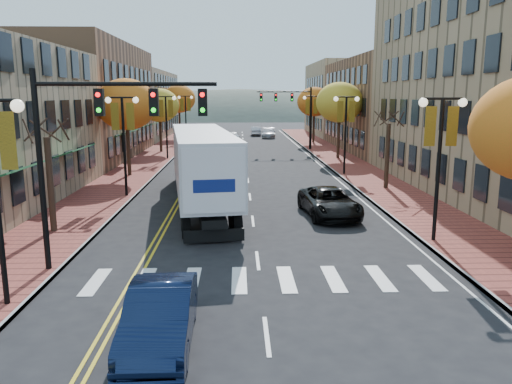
{
  "coord_description": "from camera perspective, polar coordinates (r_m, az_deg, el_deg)",
  "views": [
    {
      "loc": [
        -0.71,
        -13.96,
        6.14
      ],
      "look_at": [
        0.02,
        6.26,
        2.2
      ],
      "focal_mm": 35.0,
      "sensor_mm": 36.0,
      "label": 1
    }
  ],
  "objects": [
    {
      "name": "ground",
      "position": [
        15.26,
        0.79,
        -12.7
      ],
      "size": [
        200.0,
        200.0,
        0.0
      ],
      "primitive_type": "plane",
      "color": "black",
      "rests_on": "ground"
    },
    {
      "name": "sidewalk_left",
      "position": [
        47.58,
        -12.11,
        3.45
      ],
      "size": [
        4.0,
        85.0,
        0.15
      ],
      "primitive_type": "cube",
      "color": "brown",
      "rests_on": "ground"
    },
    {
      "name": "sidewalk_right",
      "position": [
        47.85,
        9.68,
        3.58
      ],
      "size": [
        4.0,
        85.0,
        0.15
      ],
      "primitive_type": "cube",
      "color": "brown",
      "rests_on": "ground"
    },
    {
      "name": "building_left_mid",
      "position": [
        52.55,
        -20.43,
        9.65
      ],
      "size": [
        12.0,
        24.0,
        11.0
      ],
      "primitive_type": "cube",
      "color": "brown",
      "rests_on": "ground"
    },
    {
      "name": "building_left_far",
      "position": [
        76.72,
        -14.54,
        9.64
      ],
      "size": [
        12.0,
        26.0,
        9.5
      ],
      "primitive_type": "cube",
      "color": "#9E8966",
      "rests_on": "ground"
    },
    {
      "name": "building_right_mid",
      "position": [
        59.17,
        17.11,
        9.44
      ],
      "size": [
        15.0,
        24.0,
        10.0
      ],
      "primitive_type": "cube",
      "color": "brown",
      "rests_on": "ground"
    },
    {
      "name": "building_right_far",
      "position": [
        80.29,
        11.97,
        10.33
      ],
      "size": [
        15.0,
        20.0,
        11.0
      ],
      "primitive_type": "cube",
      "color": "#9E8966",
      "rests_on": "ground"
    },
    {
      "name": "tree_left_a",
      "position": [
        23.79,
        -22.43,
        0.77
      ],
      "size": [
        0.28,
        0.28,
        4.2
      ],
      "color": "#382619",
      "rests_on": "sidewalk_left"
    },
    {
      "name": "tree_left_b",
      "position": [
        38.86,
        -14.6,
        9.65
      ],
      "size": [
        4.48,
        4.48,
        7.21
      ],
      "color": "#382619",
      "rests_on": "sidewalk_left"
    },
    {
      "name": "tree_left_c",
      "position": [
        54.6,
        -10.96,
        9.69
      ],
      "size": [
        4.16,
        4.16,
        6.69
      ],
      "color": "#382619",
      "rests_on": "sidewalk_left"
    },
    {
      "name": "tree_left_d",
      "position": [
        72.43,
        -8.79,
        10.47
      ],
      "size": [
        4.61,
        4.61,
        7.42
      ],
      "color": "#382619",
      "rests_on": "sidewalk_left"
    },
    {
      "name": "tree_right_b",
      "position": [
        33.62,
        14.77,
        4.02
      ],
      "size": [
        0.28,
        0.28,
        4.2
      ],
      "color": "#382619",
      "rests_on": "sidewalk_right"
    },
    {
      "name": "tree_right_c",
      "position": [
        48.93,
        9.52,
        10.06
      ],
      "size": [
        4.48,
        4.48,
        7.21
      ],
      "color": "#382619",
      "rests_on": "sidewalk_right"
    },
    {
      "name": "tree_right_d",
      "position": [
        64.69,
        6.67,
        10.2
      ],
      "size": [
        4.35,
        4.35,
        7.0
      ],
      "color": "#382619",
      "rests_on": "sidewalk_right"
    },
    {
      "name": "lamp_left_b",
      "position": [
        30.77,
        -14.94,
        7.22
      ],
      "size": [
        1.96,
        0.36,
        6.05
      ],
      "color": "black",
      "rests_on": "ground"
    },
    {
      "name": "lamp_left_c",
      "position": [
        48.47,
        -10.24,
        8.67
      ],
      "size": [
        1.96,
        0.36,
        6.05
      ],
      "color": "black",
      "rests_on": "ground"
    },
    {
      "name": "lamp_left_d",
      "position": [
        66.33,
        -8.05,
        9.32
      ],
      "size": [
        1.96,
        0.36,
        6.05
      ],
      "color": "black",
      "rests_on": "ground"
    },
    {
      "name": "lamp_right_a",
      "position": [
        21.66,
        20.31,
        5.45
      ],
      "size": [
        1.96,
        0.36,
        6.05
      ],
      "color": "black",
      "rests_on": "ground"
    },
    {
      "name": "lamp_right_b",
      "position": [
        38.88,
        10.23,
        8.13
      ],
      "size": [
        1.96,
        0.36,
        6.05
      ],
      "color": "black",
      "rests_on": "ground"
    },
    {
      "name": "lamp_right_c",
      "position": [
        56.58,
        6.35,
        9.09
      ],
      "size": [
        1.96,
        0.36,
        6.05
      ],
      "color": "black",
      "rests_on": "ground"
    },
    {
      "name": "traffic_mast_near",
      "position": [
        17.65,
        -17.85,
        6.54
      ],
      "size": [
        6.1,
        0.35,
        7.0
      ],
      "color": "black",
      "rests_on": "ground"
    },
    {
      "name": "traffic_mast_far",
      "position": [
        56.31,
        4.3,
        9.75
      ],
      "size": [
        6.1,
        0.34,
        7.0
      ],
      "color": "black",
      "rests_on": "ground"
    },
    {
      "name": "semi_truck",
      "position": [
        28.32,
        -6.38,
        3.54
      ],
      "size": [
        5.05,
        17.23,
        4.25
      ],
      "rotation": [
        0.0,
        0.0,
        0.14
      ],
      "color": "black",
      "rests_on": "ground"
    },
    {
      "name": "navy_sedan",
      "position": [
        12.99,
        -10.89,
        -13.71
      ],
      "size": [
        1.67,
        4.57,
        1.49
      ],
      "primitive_type": "imported",
      "rotation": [
        0.0,
        0.0,
        0.02
      ],
      "color": "black",
      "rests_on": "ground"
    },
    {
      "name": "black_suv",
      "position": [
        25.86,
        8.37,
        -1.17
      ],
      "size": [
        2.87,
        5.45,
        1.46
      ],
      "primitive_type": "imported",
      "rotation": [
        0.0,
        0.0,
        0.09
      ],
      "color": "black",
      "rests_on": "ground"
    },
    {
      "name": "car_far_white",
      "position": [
        63.94,
        -2.7,
        6.22
      ],
      "size": [
        2.0,
        4.71,
        1.59
      ],
      "primitive_type": "imported",
      "rotation": [
        0.0,
        0.0,
        0.03
      ],
      "color": "silver",
      "rests_on": "ground"
    },
    {
      "name": "car_far_silver",
      "position": [
        73.08,
        1.45,
        6.75
      ],
      "size": [
        2.35,
        4.96,
        1.4
      ],
      "primitive_type": "imported",
      "rotation": [
        0.0,
        0.0,
        -0.08
      ],
      "color": "#A4A4AB",
      "rests_on": "ground"
    },
    {
      "name": "car_far_oncoming",
      "position": [
        77.28,
        -0.02,
        6.97
      ],
      "size": [
        1.45,
        4.1,
        1.35
      ],
      "primitive_type": "imported",
      "rotation": [
        0.0,
        0.0,
        3.15
      ],
      "color": "#BAB8C1",
      "rests_on": "ground"
    }
  ]
}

